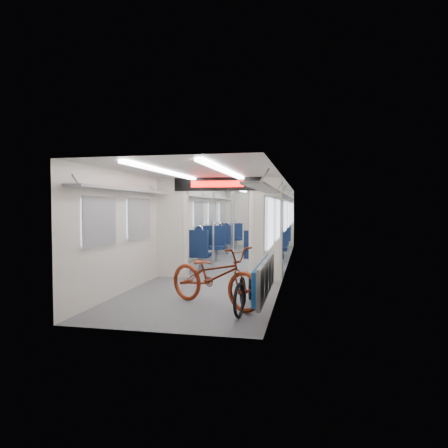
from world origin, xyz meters
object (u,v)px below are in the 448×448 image
at_px(bike_hoop_c, 250,288).
at_px(stanchion_far_right, 251,222).
at_px(seat_bay_far_right, 277,237).
at_px(stanchion_near_left, 213,226).
at_px(bike_hoop_a, 239,302).
at_px(stanchion_far_left, 231,222).
at_px(bike_hoop_b, 243,293).
at_px(stanchion_near_right, 234,227).
at_px(seat_bay_near_right, 268,246).
at_px(bicycle, 214,276).
at_px(seat_bay_near_left, 201,245).
at_px(flip_bench, 265,277).
at_px(seat_bay_far_left, 226,237).

xyz_separation_m(bike_hoop_c, stanchion_far_right, (-0.74, 5.57, 0.95)).
xyz_separation_m(seat_bay_far_right, stanchion_near_left, (-1.24, -4.72, 0.61)).
bearing_deg(bike_hoop_a, stanchion_far_left, 101.55).
xyz_separation_m(bike_hoop_b, stanchion_near_right, (-0.72, 3.09, 0.93)).
bearing_deg(seat_bay_near_right, bicycle, -95.69).
xyz_separation_m(bike_hoop_a, seat_bay_near_right, (-0.07, 5.12, 0.34)).
xyz_separation_m(seat_bay_near_left, stanchion_far_right, (1.19, 1.69, 0.57)).
bearing_deg(stanchion_near_right, stanchion_near_left, 168.35).
relative_size(flip_bench, seat_bay_near_left, 0.92).
height_order(bike_hoop_c, seat_bay_near_left, seat_bay_near_left).
relative_size(seat_bay_near_left, stanchion_near_left, 1.01).
relative_size(bike_hoop_b, seat_bay_near_left, 0.21).
xyz_separation_m(bike_hoop_c, stanchion_near_right, (-0.78, 2.62, 0.95)).
xyz_separation_m(bicycle, stanchion_near_left, (-0.79, 3.31, 0.65)).
relative_size(bicycle, stanchion_far_left, 0.83).
distance_m(bike_hoop_a, bike_hoop_b, 0.72).
relative_size(seat_bay_far_left, seat_bay_far_right, 1.03).
distance_m(bike_hoop_b, seat_bay_far_right, 7.93).
bearing_deg(flip_bench, stanchion_far_right, 99.57).
bearing_deg(stanchion_far_right, bike_hoop_c, -82.40).
relative_size(stanchion_near_left, stanchion_far_left, 1.00).
height_order(bicycle, bike_hoop_c, bicycle).
bearing_deg(bicycle, stanchion_near_left, 41.61).
height_order(bike_hoop_a, seat_bay_near_left, seat_bay_near_left).
bearing_deg(stanchion_far_left, seat_bay_far_left, 107.15).
bearing_deg(seat_bay_far_right, stanchion_far_left, -124.82).
bearing_deg(flip_bench, seat_bay_near_right, 94.91).
height_order(flip_bench, stanchion_far_left, stanchion_far_left).
bearing_deg(flip_bench, bike_hoop_c, 110.62).
distance_m(seat_bay_far_right, stanchion_near_right, 4.92).
relative_size(bike_hoop_b, stanchion_near_left, 0.21).
xyz_separation_m(bike_hoop_a, bike_hoop_c, (-0.00, 1.19, -0.04)).
height_order(seat_bay_far_left, stanchion_far_right, stanchion_far_right).
bearing_deg(stanchion_far_right, stanchion_far_left, -179.67).
distance_m(seat_bay_near_right, stanchion_far_right, 1.86).
distance_m(seat_bay_far_right, stanchion_near_left, 4.92).
bearing_deg(flip_bench, bike_hoop_a, -144.66).
bearing_deg(bike_hoop_c, stanchion_far_right, 97.60).
bearing_deg(bike_hoop_c, seat_bay_far_left, 104.72).
distance_m(flip_bench, bike_hoop_b, 0.72).
bearing_deg(bicycle, stanchion_far_left, 36.13).
xyz_separation_m(bike_hoop_b, seat_bay_far_left, (-1.88, 7.84, 0.33)).
distance_m(flip_bench, bike_hoop_a, 0.55).
height_order(bike_hoop_a, seat_bay_far_left, seat_bay_far_left).
relative_size(seat_bay_far_right, stanchion_far_left, 0.89).
bearing_deg(seat_bay_near_right, bike_hoop_c, -89.05).
height_order(bike_hoop_c, stanchion_far_right, stanchion_far_right).
bearing_deg(bike_hoop_b, stanchion_far_right, 96.46).
distance_m(seat_bay_near_right, stanchion_near_left, 1.83).
bearing_deg(bike_hoop_c, seat_bay_near_right, 90.95).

